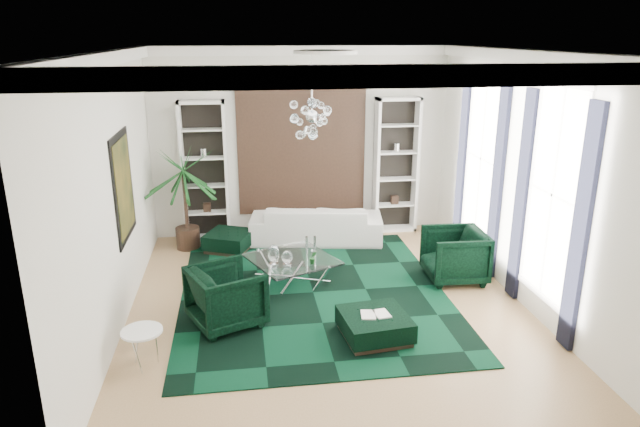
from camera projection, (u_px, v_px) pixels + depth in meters
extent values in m
cube|color=tan|center=(327.00, 305.00, 8.85)|extent=(6.00, 7.00, 0.02)
cube|color=white|center=(329.00, 50.00, 7.69)|extent=(6.00, 7.00, 0.02)
cube|color=silver|center=(301.00, 142.00, 11.58)|extent=(6.00, 0.02, 3.80)
cube|color=silver|center=(390.00, 289.00, 4.96)|extent=(6.00, 0.02, 3.80)
cube|color=silver|center=(113.00, 194.00, 7.86)|extent=(0.02, 7.00, 3.80)
cube|color=silver|center=(523.00, 179.00, 8.68)|extent=(0.02, 7.00, 3.80)
cylinder|color=white|center=(325.00, 52.00, 7.99)|extent=(0.90, 0.90, 0.05)
cube|color=black|center=(302.00, 143.00, 11.53)|extent=(2.50, 0.06, 2.80)
cube|color=black|center=(124.00, 187.00, 8.45)|extent=(0.04, 1.30, 1.60)
cube|color=white|center=(553.00, 195.00, 7.83)|extent=(0.03, 1.10, 2.90)
cube|color=black|center=(581.00, 231.00, 7.16)|extent=(0.07, 0.30, 3.25)
cube|color=black|center=(522.00, 197.00, 8.63)|extent=(0.07, 0.30, 3.25)
cube|color=white|center=(481.00, 159.00, 10.09)|extent=(0.03, 1.10, 2.90)
cube|color=black|center=(497.00, 183.00, 9.42)|extent=(0.07, 0.30, 3.25)
cube|color=black|center=(462.00, 163.00, 10.90)|extent=(0.07, 0.30, 3.25)
cube|color=black|center=(313.00, 293.00, 9.22)|extent=(4.20, 5.00, 0.02)
imported|color=silver|center=(316.00, 223.00, 11.44)|extent=(2.73, 1.42, 0.76)
imported|color=black|center=(227.00, 296.00, 8.13)|extent=(1.26, 1.25, 0.87)
imported|color=black|center=(454.00, 255.00, 9.61)|extent=(1.01, 0.99, 0.89)
cube|color=black|center=(229.00, 241.00, 11.02)|extent=(1.06, 1.06, 0.36)
cube|color=black|center=(375.00, 326.00, 7.83)|extent=(0.98, 0.98, 0.35)
cube|color=white|center=(375.00, 314.00, 7.77)|extent=(0.40, 0.27, 0.03)
cylinder|color=white|center=(144.00, 349.00, 7.14)|extent=(0.57, 0.57, 0.49)
imported|color=#154C1B|center=(313.00, 257.00, 9.26)|extent=(0.12, 0.10, 0.21)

